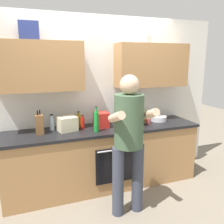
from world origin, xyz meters
name	(u,v)px	position (x,y,z in m)	size (l,w,h in m)	color
ground_plane	(105,184)	(0.00, 0.00, 0.00)	(12.00, 12.00, 0.00)	#756B5B
back_wall_unit	(98,85)	(-0.01, 0.27, 1.49)	(4.00, 0.38, 2.50)	silver
counter	(105,157)	(0.00, 0.00, 0.45)	(2.84, 0.67, 0.90)	#A37547
person_standing	(129,135)	(0.06, -0.71, 1.01)	(0.49, 0.45, 1.70)	#383D4C
bottle_soy	(119,123)	(0.17, -0.12, 0.98)	(0.06, 0.06, 0.20)	black
bottle_syrup	(143,116)	(0.70, 0.14, 0.99)	(0.08, 0.08, 0.22)	#8C4C14
bottle_hotsauce	(83,123)	(-0.30, 0.08, 0.98)	(0.05, 0.05, 0.20)	red
bottle_oil	(79,121)	(-0.33, 0.17, 1.00)	(0.07, 0.07, 0.23)	olive
bottle_water	(52,123)	(-0.72, 0.16, 1.00)	(0.07, 0.07, 0.23)	silver
bottle_soda	(96,121)	(-0.16, -0.13, 1.04)	(0.07, 0.07, 0.35)	#198C33
cup_ceramic	(148,121)	(0.70, -0.01, 0.94)	(0.08, 0.08, 0.08)	#BF4C47
cup_coffee	(129,121)	(0.43, 0.08, 0.95)	(0.08, 0.08, 0.09)	white
mixing_bowl	(158,118)	(0.94, 0.09, 0.94)	(0.26, 0.26, 0.08)	silver
knife_block	(39,124)	(-0.89, 0.04, 1.03)	(0.10, 0.14, 0.32)	brown
potted_herb	(140,115)	(0.53, -0.06, 1.05)	(0.17, 0.17, 0.27)	#9E6647
grocery_bag_crisps	(101,120)	(-0.03, 0.06, 1.01)	(0.21, 0.19, 0.22)	red
grocery_bag_rice	(67,124)	(-0.52, 0.05, 1.00)	(0.25, 0.20, 0.20)	beige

